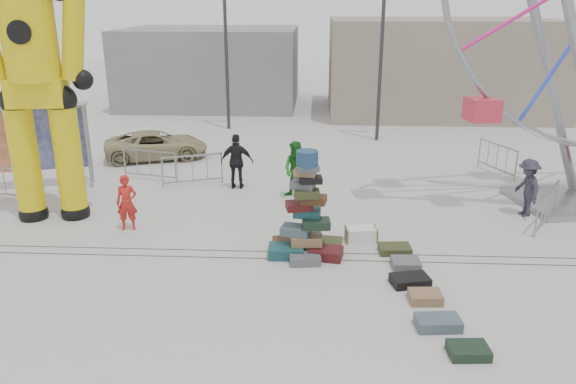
# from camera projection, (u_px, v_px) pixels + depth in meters

# --- Properties ---
(ground) EXTENTS (90.00, 90.00, 0.00)m
(ground) POSITION_uv_depth(u_px,v_px,m) (302.00, 271.00, 13.10)
(ground) COLOR #9E9E99
(ground) RESTS_ON ground
(track_line_near) EXTENTS (40.00, 0.04, 0.01)m
(track_line_near) POSITION_uv_depth(u_px,v_px,m) (302.00, 259.00, 13.66)
(track_line_near) COLOR #47443F
(track_line_near) RESTS_ON ground
(track_line_far) EXTENTS (40.00, 0.04, 0.01)m
(track_line_far) POSITION_uv_depth(u_px,v_px,m) (303.00, 252.00, 14.04)
(track_line_far) COLOR #47443F
(track_line_far) RESTS_ON ground
(building_right) EXTENTS (12.00, 8.00, 5.00)m
(building_right) POSITION_uv_depth(u_px,v_px,m) (440.00, 66.00, 30.81)
(building_right) COLOR gray
(building_right) RESTS_ON ground
(building_left) EXTENTS (10.00, 8.00, 4.40)m
(building_left) POSITION_uv_depth(u_px,v_px,m) (212.00, 66.00, 33.44)
(building_left) COLOR gray
(building_left) RESTS_ON ground
(lamp_post_right) EXTENTS (1.41, 0.25, 8.00)m
(lamp_post_right) POSITION_uv_depth(u_px,v_px,m) (384.00, 37.00, 23.75)
(lamp_post_right) COLOR #2D2D30
(lamp_post_right) RESTS_ON ground
(lamp_post_left) EXTENTS (1.41, 0.25, 8.00)m
(lamp_post_left) POSITION_uv_depth(u_px,v_px,m) (228.00, 34.00, 25.98)
(lamp_post_left) COLOR #2D2D30
(lamp_post_left) RESTS_ON ground
(suitcase_tower) EXTENTS (1.86, 1.66, 2.66)m
(suitcase_tower) POSITION_uv_depth(u_px,v_px,m) (306.00, 226.00, 13.74)
(suitcase_tower) COLOR #19474B
(suitcase_tower) RESTS_ON ground
(crash_test_dummy) EXTENTS (3.16, 1.39, 7.92)m
(crash_test_dummy) POSITION_uv_depth(u_px,v_px,m) (34.00, 72.00, 14.92)
(crash_test_dummy) COLOR black
(crash_test_dummy) RESTS_ON ground
(banner_scaffold) EXTENTS (3.87, 1.77, 2.79)m
(banner_scaffold) POSITION_uv_depth(u_px,v_px,m) (26.00, 127.00, 18.05)
(banner_scaffold) COLOR gray
(banner_scaffold) RESTS_ON ground
(steamer_trunk) EXTENTS (0.85, 0.56, 0.37)m
(steamer_trunk) POSITION_uv_depth(u_px,v_px,m) (361.00, 234.00, 14.64)
(steamer_trunk) COLOR silver
(steamer_trunk) RESTS_ON ground
(row_case_0) EXTENTS (0.82, 0.60, 0.19)m
(row_case_0) POSITION_uv_depth(u_px,v_px,m) (395.00, 249.00, 14.01)
(row_case_0) COLOR #383C1E
(row_case_0) RESTS_ON ground
(row_case_1) EXTENTS (0.68, 0.61, 0.20)m
(row_case_1) POSITION_uv_depth(u_px,v_px,m) (406.00, 263.00, 13.24)
(row_case_1) COLOR #585B60
(row_case_1) RESTS_ON ground
(row_case_2) EXTENTS (0.93, 0.71, 0.20)m
(row_case_2) POSITION_uv_depth(u_px,v_px,m) (410.00, 280.00, 12.44)
(row_case_2) COLOR black
(row_case_2) RESTS_ON ground
(row_case_3) EXTENTS (0.69, 0.55, 0.21)m
(row_case_3) POSITION_uv_depth(u_px,v_px,m) (425.00, 297.00, 11.74)
(row_case_3) COLOR olive
(row_case_3) RESTS_ON ground
(row_case_4) EXTENTS (0.90, 0.58, 0.22)m
(row_case_4) POSITION_uv_depth(u_px,v_px,m) (438.00, 323.00, 10.80)
(row_case_4) COLOR #465B65
(row_case_4) RESTS_ON ground
(row_case_5) EXTENTS (0.74, 0.57, 0.19)m
(row_case_5) POSITION_uv_depth(u_px,v_px,m) (468.00, 351.00, 9.96)
(row_case_5) COLOR black
(row_case_5) RESTS_ON ground
(barricade_dummy_a) EXTENTS (1.98, 0.49, 1.10)m
(barricade_dummy_a) POSITION_uv_depth(u_px,v_px,m) (5.00, 183.00, 17.56)
(barricade_dummy_a) COLOR gray
(barricade_dummy_a) RESTS_ON ground
(barricade_dummy_b) EXTENTS (1.96, 0.59, 1.10)m
(barricade_dummy_b) POSITION_uv_depth(u_px,v_px,m) (150.00, 165.00, 19.46)
(barricade_dummy_b) COLOR gray
(barricade_dummy_b) RESTS_ON ground
(barricade_dummy_c) EXTENTS (1.91, 0.78, 1.10)m
(barricade_dummy_c) POSITION_uv_depth(u_px,v_px,m) (192.00, 170.00, 18.89)
(barricade_dummy_c) COLOR gray
(barricade_dummy_c) RESTS_ON ground
(barricade_wheel_front) EXTENTS (1.22, 1.70, 1.10)m
(barricade_wheel_front) POSITION_uv_depth(u_px,v_px,m) (547.00, 207.00, 15.52)
(barricade_wheel_front) COLOR gray
(barricade_wheel_front) RESTS_ON ground
(barricade_wheel_back) EXTENTS (0.85, 1.89, 1.10)m
(barricade_wheel_back) POSITION_uv_depth(u_px,v_px,m) (497.00, 158.00, 20.27)
(barricade_wheel_back) COLOR gray
(barricade_wheel_back) RESTS_ON ground
(pedestrian_red) EXTENTS (0.61, 0.45, 1.55)m
(pedestrian_red) POSITION_uv_depth(u_px,v_px,m) (127.00, 203.00, 15.22)
(pedestrian_red) COLOR #B01E19
(pedestrian_red) RESTS_ON ground
(pedestrian_green) EXTENTS (1.10, 1.00, 1.83)m
(pedestrian_green) POSITION_uv_depth(u_px,v_px,m) (297.00, 170.00, 17.62)
(pedestrian_green) COLOR #186018
(pedestrian_green) RESTS_ON ground
(pedestrian_black) EXTENTS (1.09, 0.46, 1.85)m
(pedestrian_black) POSITION_uv_depth(u_px,v_px,m) (237.00, 161.00, 18.53)
(pedestrian_black) COLOR black
(pedestrian_black) RESTS_ON ground
(pedestrian_grey) EXTENTS (0.79, 1.18, 1.70)m
(pedestrian_grey) POSITION_uv_depth(u_px,v_px,m) (527.00, 188.00, 16.20)
(pedestrian_grey) COLOR #252632
(pedestrian_grey) RESTS_ON ground
(parked_suv) EXTENTS (4.31, 2.91, 1.10)m
(parked_suv) POSITION_uv_depth(u_px,v_px,m) (156.00, 145.00, 22.13)
(parked_suv) COLOR tan
(parked_suv) RESTS_ON ground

